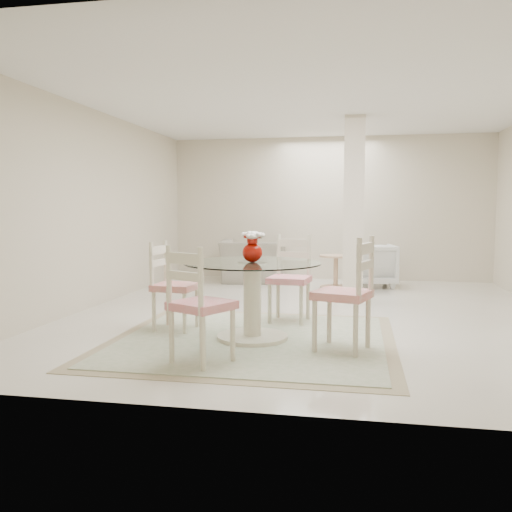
% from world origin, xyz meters
% --- Properties ---
extents(ground, '(7.00, 7.00, 0.00)m').
position_xyz_m(ground, '(0.00, 0.00, 0.00)').
color(ground, white).
rests_on(ground, ground).
extents(room_shell, '(6.02, 7.02, 2.71)m').
position_xyz_m(room_shell, '(0.00, 0.00, 1.86)').
color(room_shell, beige).
rests_on(room_shell, ground).
extents(column, '(0.30, 0.30, 2.70)m').
position_xyz_m(column, '(0.50, 1.30, 1.35)').
color(column, beige).
rests_on(column, ground).
extents(area_rug, '(2.88, 2.88, 0.02)m').
position_xyz_m(area_rug, '(-0.48, -1.55, 0.01)').
color(area_rug, tan).
rests_on(area_rug, ground).
extents(dining_table, '(1.39, 1.39, 0.80)m').
position_xyz_m(dining_table, '(-0.48, -1.55, 0.41)').
color(dining_table, beige).
rests_on(dining_table, ground).
extents(red_vase, '(0.24, 0.23, 0.31)m').
position_xyz_m(red_vase, '(-0.48, -1.55, 0.97)').
color(red_vase, '#A10E04').
rests_on(red_vase, dining_table).
extents(dining_chair_east, '(0.60, 0.60, 1.20)m').
position_xyz_m(dining_chair_east, '(0.51, -1.84, 0.63)').
color(dining_chair_east, beige).
rests_on(dining_chair_east, ground).
extents(dining_chair_north, '(0.51, 0.51, 1.14)m').
position_xyz_m(dining_chair_north, '(-0.21, -0.56, 0.60)').
color(dining_chair_north, beige).
rests_on(dining_chair_north, ground).
extents(dining_chair_west, '(0.47, 0.47, 1.09)m').
position_xyz_m(dining_chair_west, '(-1.46, -1.28, 0.57)').
color(dining_chair_west, beige).
rests_on(dining_chair_west, ground).
extents(dining_chair_south, '(0.62, 0.62, 1.14)m').
position_xyz_m(dining_chair_south, '(-0.78, -2.53, 0.60)').
color(dining_chair_south, beige).
rests_on(dining_chair_south, ground).
extents(recliner_taupe, '(1.29, 1.16, 0.77)m').
position_xyz_m(recliner_taupe, '(-1.31, 2.82, 0.38)').
color(recliner_taupe, gray).
rests_on(recliner_taupe, ground).
extents(armchair_white, '(0.91, 0.93, 0.74)m').
position_xyz_m(armchair_white, '(0.79, 2.62, 0.37)').
color(armchair_white, silver).
rests_on(armchair_white, ground).
extents(side_table, '(0.55, 0.55, 0.57)m').
position_xyz_m(side_table, '(0.21, 2.23, 0.26)').
color(side_table, '#D4AA82').
rests_on(side_table, ground).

